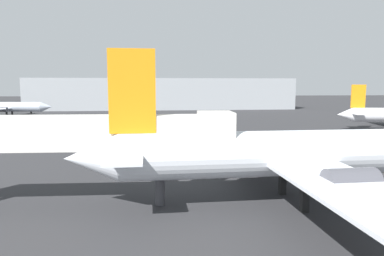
% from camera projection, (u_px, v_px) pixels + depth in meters
% --- Properties ---
extents(airplane_at_gate, '(34.64, 30.36, 10.86)m').
position_uv_depth(airplane_at_gate, '(307.00, 153.00, 25.02)').
color(airplane_at_gate, silver).
rests_on(airplane_at_gate, ground_plane).
extents(airplane_distant, '(23.01, 20.21, 8.38)m').
position_uv_depth(airplane_distant, '(11.00, 107.00, 98.04)').
color(airplane_distant, '#B2BCCC').
rests_on(airplane_distant, ground_plane).
extents(jet_bridge, '(21.87, 3.14, 6.64)m').
position_uv_depth(jet_bridge, '(90.00, 135.00, 23.86)').
color(jet_bridge, silver).
rests_on(jet_bridge, ground_plane).
extents(terminal_building, '(95.96, 20.67, 11.29)m').
position_uv_depth(terminal_building, '(163.00, 94.00, 131.67)').
color(terminal_building, '#999EA3').
rests_on(terminal_building, ground_plane).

